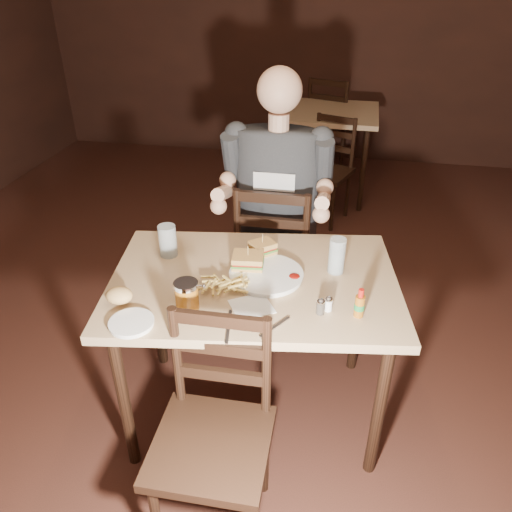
% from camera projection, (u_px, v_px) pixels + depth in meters
% --- Properties ---
extents(room_shell, '(7.00, 7.00, 7.00)m').
position_uv_depth(room_shell, '(291.00, 115.00, 1.89)').
color(room_shell, black).
rests_on(room_shell, ground).
extents(main_table, '(1.29, 0.96, 0.77)m').
position_uv_depth(main_table, '(254.00, 295.00, 2.11)').
color(main_table, tan).
rests_on(main_table, ground).
extents(bg_table, '(0.82, 0.82, 0.77)m').
position_uv_depth(bg_table, '(331.00, 121.00, 4.36)').
color(bg_table, tan).
rests_on(bg_table, ground).
extents(chair_far, '(0.43, 0.48, 0.94)m').
position_uv_depth(chair_far, '(276.00, 255.00, 2.82)').
color(chair_far, black).
rests_on(chair_far, ground).
extents(chair_near, '(0.41, 0.45, 0.89)m').
position_uv_depth(chair_near, '(211.00, 446.00, 1.75)').
color(chair_near, black).
rests_on(chair_near, ground).
extents(bg_chair_far, '(0.57, 0.59, 0.96)m').
position_uv_depth(bg_chair_far, '(333.00, 126.00, 4.93)').
color(bg_chair_far, black).
rests_on(bg_chair_far, ground).
extents(bg_chair_near, '(0.51, 0.53, 0.83)m').
position_uv_depth(bg_chair_near, '(324.00, 172.00, 4.03)').
color(bg_chair_near, black).
rests_on(bg_chair_near, ground).
extents(diner, '(0.58, 0.45, 1.00)m').
position_uv_depth(diner, '(276.00, 172.00, 2.51)').
color(diner, '#2D2F32').
rests_on(diner, chair_far).
extents(dinner_plate, '(0.34, 0.34, 0.02)m').
position_uv_depth(dinner_plate, '(266.00, 276.00, 2.08)').
color(dinner_plate, white).
rests_on(dinner_plate, main_table).
extents(sandwich_left, '(0.14, 0.12, 0.11)m').
position_uv_depth(sandwich_left, '(248.00, 256.00, 2.09)').
color(sandwich_left, tan).
rests_on(sandwich_left, dinner_plate).
extents(sandwich_right, '(0.13, 0.13, 0.09)m').
position_uv_depth(sandwich_right, '(262.00, 245.00, 2.18)').
color(sandwich_right, tan).
rests_on(sandwich_right, dinner_plate).
extents(fries_pile, '(0.26, 0.20, 0.04)m').
position_uv_depth(fries_pile, '(225.00, 283.00, 1.98)').
color(fries_pile, tan).
rests_on(fries_pile, dinner_plate).
extents(ketchup_dollop, '(0.05, 0.05, 0.01)m').
position_uv_depth(ketchup_dollop, '(294.00, 276.00, 2.05)').
color(ketchup_dollop, maroon).
rests_on(ketchup_dollop, dinner_plate).
extents(glass_left, '(0.09, 0.09, 0.15)m').
position_uv_depth(glass_left, '(168.00, 241.00, 2.20)').
color(glass_left, silver).
rests_on(glass_left, main_table).
extents(glass_right, '(0.08, 0.08, 0.16)m').
position_uv_depth(glass_right, '(337.00, 256.00, 2.08)').
color(glass_right, silver).
rests_on(glass_right, main_table).
extents(hot_sauce, '(0.04, 0.04, 0.12)m').
position_uv_depth(hot_sauce, '(360.00, 303.00, 1.83)').
color(hot_sauce, '#8F4F10').
rests_on(hot_sauce, main_table).
extents(salt_shaker, '(0.03, 0.03, 0.06)m').
position_uv_depth(salt_shaker, '(328.00, 304.00, 1.87)').
color(salt_shaker, white).
rests_on(salt_shaker, main_table).
extents(pepper_shaker, '(0.04, 0.04, 0.06)m').
position_uv_depth(pepper_shaker, '(320.00, 307.00, 1.86)').
color(pepper_shaker, '#38332D').
rests_on(pepper_shaker, main_table).
extents(syrup_dispenser, '(0.11, 0.11, 0.12)m').
position_uv_depth(syrup_dispenser, '(187.00, 296.00, 1.87)').
color(syrup_dispenser, '#8F4F10').
rests_on(syrup_dispenser, main_table).
extents(napkin, '(0.20, 0.20, 0.00)m').
position_uv_depth(napkin, '(252.00, 306.00, 1.90)').
color(napkin, white).
rests_on(napkin, main_table).
extents(knife, '(0.04, 0.19, 0.00)m').
position_uv_depth(knife, '(229.00, 326.00, 1.80)').
color(knife, silver).
rests_on(knife, napkin).
extents(fork, '(0.09, 0.13, 0.00)m').
position_uv_depth(fork, '(275.00, 327.00, 1.79)').
color(fork, silver).
rests_on(fork, napkin).
extents(side_plate, '(0.18, 0.18, 0.01)m').
position_uv_depth(side_plate, '(132.00, 324.00, 1.81)').
color(side_plate, white).
rests_on(side_plate, main_table).
extents(bread_roll, '(0.12, 0.10, 0.06)m').
position_uv_depth(bread_roll, '(119.00, 295.00, 1.90)').
color(bread_roll, tan).
rests_on(bread_roll, side_plate).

